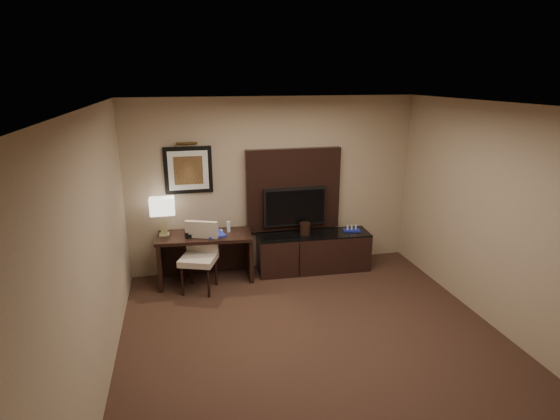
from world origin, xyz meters
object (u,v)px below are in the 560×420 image
object	(u,v)px
tv	(295,207)
desk_phone	(192,232)
credenza	(313,252)
ice_bucket	(305,229)
desk	(205,258)
water_bottle	(229,227)
minibar_tray	(352,228)
desk_chair	(199,259)
table_lamp	(163,216)

from	to	relation	value
tv	desk_phone	xyz separation A→B (m)	(-1.61, -0.19, -0.23)
credenza	ice_bucket	distance (m)	0.42
desk	tv	xyz separation A→B (m)	(1.43, 0.19, 0.65)
tv	water_bottle	xyz separation A→B (m)	(-1.07, -0.15, -0.20)
tv	minibar_tray	bearing A→B (deg)	-11.67
water_bottle	desk_chair	bearing A→B (deg)	-144.18
desk_chair	water_bottle	distance (m)	0.67
table_lamp	ice_bucket	xyz separation A→B (m)	(2.13, -0.10, -0.33)
tv	table_lamp	distance (m)	2.01
desk_chair	minibar_tray	distance (m)	2.47
desk_chair	table_lamp	xyz separation A→B (m)	(-0.46, 0.43, 0.54)
desk	water_bottle	distance (m)	0.58
ice_bucket	minibar_tray	world-z (taller)	ice_bucket
tv	water_bottle	size ratio (longest dim) A/B	6.09
desk	water_bottle	size ratio (longest dim) A/B	8.39
table_lamp	desk	bearing A→B (deg)	-11.62
water_bottle	desk	bearing A→B (deg)	-174.13
desk	tv	bearing A→B (deg)	12.54
table_lamp	desk_phone	bearing A→B (deg)	-16.95
desk_chair	desk_phone	bearing A→B (deg)	122.19
water_bottle	minibar_tray	bearing A→B (deg)	-0.96
desk_phone	water_bottle	world-z (taller)	water_bottle
credenza	minibar_tray	xyz separation A→B (m)	(0.63, 0.00, 0.35)
table_lamp	water_bottle	xyz separation A→B (m)	(0.94, -0.08, -0.22)
desk	credenza	distance (m)	1.70
table_lamp	minibar_tray	xyz separation A→B (m)	(2.90, -0.11, -0.38)
desk	tv	world-z (taller)	tv
desk	tv	size ratio (longest dim) A/B	1.38
water_bottle	minibar_tray	world-z (taller)	water_bottle
tv	desk_chair	size ratio (longest dim) A/B	1.01
desk	minibar_tray	distance (m)	2.35
water_bottle	desk_phone	bearing A→B (deg)	-175.60
minibar_tray	water_bottle	bearing A→B (deg)	179.04
desk	desk_chair	distance (m)	0.35
credenza	table_lamp	xyz separation A→B (m)	(-2.27, 0.12, 0.73)
desk_phone	ice_bucket	world-z (taller)	desk_phone
desk	ice_bucket	world-z (taller)	ice_bucket
tv	desk_chair	world-z (taller)	tv
tv	minibar_tray	world-z (taller)	tv
table_lamp	water_bottle	bearing A→B (deg)	-4.85
desk_phone	water_bottle	size ratio (longest dim) A/B	1.22
tv	desk_chair	xyz separation A→B (m)	(-1.55, -0.50, -0.52)
minibar_tray	credenza	bearing A→B (deg)	-179.56
credenza	minibar_tray	size ratio (longest dim) A/B	6.66
credenza	desk_phone	distance (m)	1.93
ice_bucket	minibar_tray	distance (m)	0.78
table_lamp	water_bottle	distance (m)	0.97
credenza	ice_bucket	size ratio (longest dim) A/B	9.37
desk_phone	water_bottle	xyz separation A→B (m)	(0.54, 0.04, 0.03)
table_lamp	minibar_tray	size ratio (longest dim) A/B	2.25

